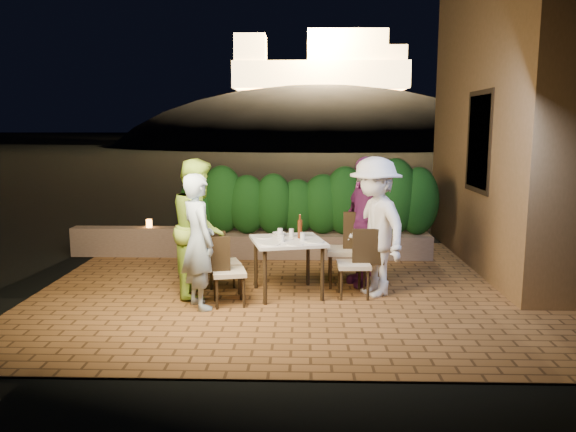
{
  "coord_description": "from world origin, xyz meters",
  "views": [
    {
      "loc": [
        0.12,
        -7.2,
        2.23
      ],
      "look_at": [
        -0.09,
        0.19,
        1.05
      ],
      "focal_mm": 35.0,
      "sensor_mm": 36.0,
      "label": 1
    }
  ],
  "objects_px": {
    "diner_green": "(199,227)",
    "chair_right_front": "(354,263)",
    "beer_bottle": "(300,226)",
    "dining_table": "(288,267)",
    "diner_purple": "(365,221)",
    "bowl": "(279,234)",
    "diner_blue": "(198,241)",
    "chair_left_back": "(224,262)",
    "parapet_lamp": "(149,223)",
    "chair_left_front": "(229,271)",
    "diner_white": "(374,227)",
    "chair_right_back": "(345,249)"
  },
  "relations": [
    {
      "from": "diner_blue",
      "to": "diner_purple",
      "type": "distance_m",
      "value": 2.41
    },
    {
      "from": "chair_right_back",
      "to": "diner_green",
      "type": "relative_size",
      "value": 0.58
    },
    {
      "from": "chair_left_front",
      "to": "parapet_lamp",
      "type": "distance_m",
      "value": 3.2
    },
    {
      "from": "chair_left_front",
      "to": "diner_white",
      "type": "distance_m",
      "value": 1.99
    },
    {
      "from": "dining_table",
      "to": "bowl",
      "type": "xyz_separation_m",
      "value": [
        -0.13,
        0.29,
        0.4
      ]
    },
    {
      "from": "dining_table",
      "to": "bowl",
      "type": "bearing_deg",
      "value": 113.64
    },
    {
      "from": "chair_left_front",
      "to": "parapet_lamp",
      "type": "bearing_deg",
      "value": 110.2
    },
    {
      "from": "chair_left_front",
      "to": "bowl",
      "type": "bearing_deg",
      "value": 38.85
    },
    {
      "from": "diner_white",
      "to": "dining_table",
      "type": "bearing_deg",
      "value": -115.58
    },
    {
      "from": "bowl",
      "to": "diner_white",
      "type": "distance_m",
      "value": 1.31
    },
    {
      "from": "beer_bottle",
      "to": "chair_left_back",
      "type": "distance_m",
      "value": 1.13
    },
    {
      "from": "diner_green",
      "to": "chair_right_front",
      "type": "bearing_deg",
      "value": -95.74
    },
    {
      "from": "chair_left_back",
      "to": "parapet_lamp",
      "type": "xyz_separation_m",
      "value": [
        -1.61,
        2.15,
        0.15
      ]
    },
    {
      "from": "dining_table",
      "to": "bowl",
      "type": "height_order",
      "value": "bowl"
    },
    {
      "from": "chair_right_front",
      "to": "parapet_lamp",
      "type": "relative_size",
      "value": 6.51
    },
    {
      "from": "parapet_lamp",
      "to": "diner_white",
      "type": "bearing_deg",
      "value": -31.23
    },
    {
      "from": "chair_left_back",
      "to": "chair_left_front",
      "type": "bearing_deg",
      "value": -95.22
    },
    {
      "from": "dining_table",
      "to": "diner_purple",
      "type": "distance_m",
      "value": 1.3
    },
    {
      "from": "chair_left_front",
      "to": "diner_purple",
      "type": "relative_size",
      "value": 0.48
    },
    {
      "from": "diner_blue",
      "to": "chair_right_front",
      "type": "bearing_deg",
      "value": -108.5
    },
    {
      "from": "diner_green",
      "to": "bowl",
      "type": "bearing_deg",
      "value": -77.57
    },
    {
      "from": "chair_right_front",
      "to": "diner_white",
      "type": "distance_m",
      "value": 0.55
    },
    {
      "from": "chair_left_front",
      "to": "diner_green",
      "type": "bearing_deg",
      "value": 122.13
    },
    {
      "from": "diner_purple",
      "to": "diner_blue",
      "type": "bearing_deg",
      "value": -82.51
    },
    {
      "from": "diner_green",
      "to": "chair_right_back",
      "type": "bearing_deg",
      "value": -80.37
    },
    {
      "from": "chair_left_back",
      "to": "beer_bottle",
      "type": "bearing_deg",
      "value": -17.77
    },
    {
      "from": "dining_table",
      "to": "parapet_lamp",
      "type": "distance_m",
      "value": 3.32
    },
    {
      "from": "diner_purple",
      "to": "parapet_lamp",
      "type": "xyz_separation_m",
      "value": [
        -3.54,
        1.7,
        -0.34
      ]
    },
    {
      "from": "dining_table",
      "to": "diner_purple",
      "type": "xyz_separation_m",
      "value": [
        1.07,
        0.51,
        0.54
      ]
    },
    {
      "from": "chair_right_front",
      "to": "diner_purple",
      "type": "height_order",
      "value": "diner_purple"
    },
    {
      "from": "beer_bottle",
      "to": "diner_green",
      "type": "bearing_deg",
      "value": -175.63
    },
    {
      "from": "chair_left_back",
      "to": "bowl",
      "type": "bearing_deg",
      "value": -1.82
    },
    {
      "from": "diner_purple",
      "to": "beer_bottle",
      "type": "bearing_deg",
      "value": -84.38
    },
    {
      "from": "diner_blue",
      "to": "dining_table",
      "type": "bearing_deg",
      "value": -94.67
    },
    {
      "from": "diner_purple",
      "to": "chair_left_back",
      "type": "bearing_deg",
      "value": -96.31
    },
    {
      "from": "chair_left_front",
      "to": "diner_blue",
      "type": "bearing_deg",
      "value": -175.54
    },
    {
      "from": "diner_purple",
      "to": "chair_right_back",
      "type": "bearing_deg",
      "value": -98.08
    },
    {
      "from": "beer_bottle",
      "to": "chair_left_back",
      "type": "relative_size",
      "value": 0.38
    },
    {
      "from": "diner_blue",
      "to": "parapet_lamp",
      "type": "xyz_separation_m",
      "value": [
        -1.39,
        2.79,
        -0.27
      ]
    },
    {
      "from": "chair_right_back",
      "to": "parapet_lamp",
      "type": "relative_size",
      "value": 7.53
    },
    {
      "from": "beer_bottle",
      "to": "chair_right_back",
      "type": "relative_size",
      "value": 0.31
    },
    {
      "from": "bowl",
      "to": "diner_green",
      "type": "bearing_deg",
      "value": -163.77
    },
    {
      "from": "chair_left_back",
      "to": "diner_white",
      "type": "relative_size",
      "value": 0.46
    },
    {
      "from": "chair_right_back",
      "to": "diner_green",
      "type": "distance_m",
      "value": 2.06
    },
    {
      "from": "chair_right_back",
      "to": "diner_purple",
      "type": "height_order",
      "value": "diner_purple"
    },
    {
      "from": "chair_right_back",
      "to": "diner_white",
      "type": "bearing_deg",
      "value": 130.15
    },
    {
      "from": "beer_bottle",
      "to": "diner_purple",
      "type": "distance_m",
      "value": 1.0
    },
    {
      "from": "bowl",
      "to": "diner_blue",
      "type": "distance_m",
      "value": 1.29
    },
    {
      "from": "chair_right_back",
      "to": "chair_left_front",
      "type": "bearing_deg",
      "value": 32.21
    },
    {
      "from": "diner_green",
      "to": "diner_purple",
      "type": "height_order",
      "value": "diner_purple"
    }
  ]
}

